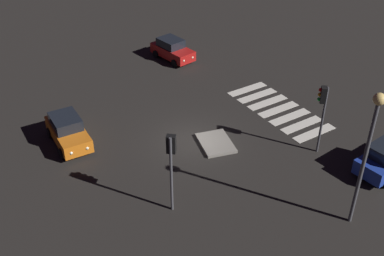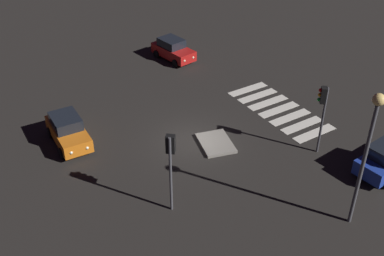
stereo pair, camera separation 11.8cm
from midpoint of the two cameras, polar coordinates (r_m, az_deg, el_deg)
The scene contains 8 objects.
ground_plane at distance 29.87m, azimuth -0.11°, elevation -1.60°, with size 80.00×80.00×0.00m, color black.
traffic_island at distance 29.60m, azimuth 2.72°, elevation -1.80°, with size 2.92×2.48×0.18m.
car_orange at distance 30.24m, azimuth -14.65°, elevation -0.33°, with size 4.20×2.11×1.80m.
car_red at distance 39.95m, azimuth -2.45°, elevation 9.29°, with size 4.11×2.32×1.72m.
traffic_light_west at distance 23.08m, azimuth -2.62°, elevation -3.19°, with size 0.53×0.54×4.47m.
traffic_light_south at distance 28.20m, azimuth 15.13°, elevation 2.80°, with size 0.54×0.53×4.37m.
street_lamp at distance 22.71m, azimuth 20.21°, elevation -1.17°, with size 0.56×0.56×7.30m.
crosswalk_near at distance 33.59m, azimuth 10.12°, elevation 2.18°, with size 7.60×3.20×0.02m.
Camera 1 is at (-20.59, 13.22, 17.12)m, focal length 44.92 mm.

